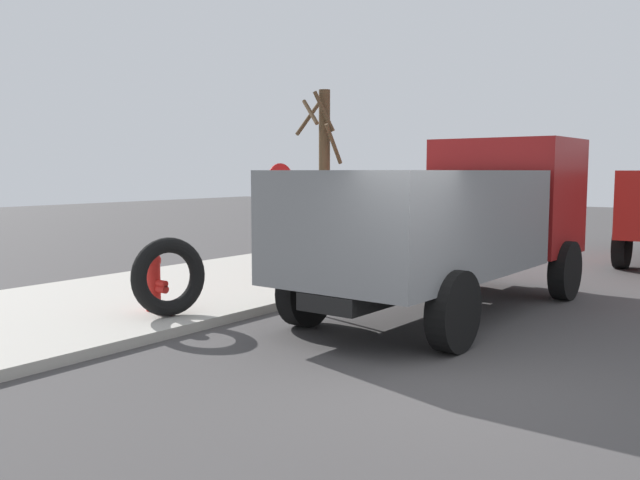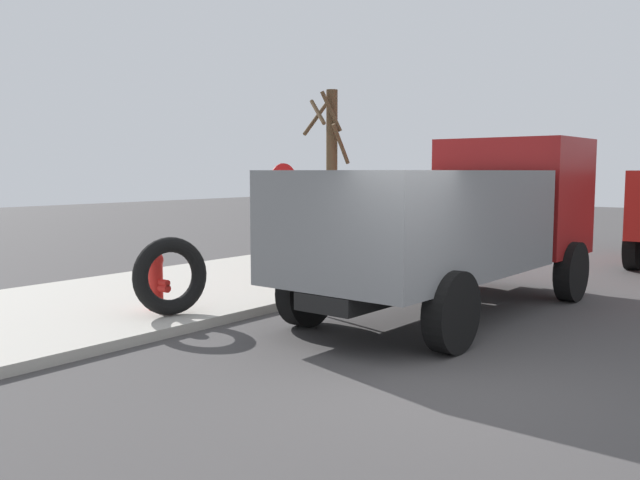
{
  "view_description": "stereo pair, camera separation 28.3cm",
  "coord_description": "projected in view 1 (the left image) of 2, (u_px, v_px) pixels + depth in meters",
  "views": [
    {
      "loc": [
        -6.89,
        -3.31,
        2.39
      ],
      "look_at": [
        1.1,
        2.59,
        1.37
      ],
      "focal_mm": 37.79,
      "sensor_mm": 36.0,
      "label": 1
    },
    {
      "loc": [
        -6.72,
        -3.54,
        2.39
      ],
      "look_at": [
        1.1,
        2.59,
        1.37
      ],
      "focal_mm": 37.79,
      "sensor_mm": 36.0,
      "label": 2
    }
  ],
  "objects": [
    {
      "name": "fire_hydrant",
      "position": [
        153.0,
        280.0,
        10.77
      ],
      "size": [
        0.27,
        0.61,
        0.95
      ],
      "color": "red",
      "rests_on": "sidewalk_curb"
    },
    {
      "name": "sidewalk_curb",
      "position": [
        99.0,
        306.0,
        11.55
      ],
      "size": [
        36.0,
        5.0,
        0.15
      ],
      "primitive_type": "cube",
      "color": "#ADA89E",
      "rests_on": "ground"
    },
    {
      "name": "dump_truck_gray",
      "position": [
        454.0,
        217.0,
        11.47
      ],
      "size": [
        7.04,
        2.89,
        3.0
      ],
      "color": "slate",
      "rests_on": "ground"
    },
    {
      "name": "bare_tree",
      "position": [
        324.0,
        172.0,
        16.04
      ],
      "size": [
        1.05,
        0.9,
        4.15
      ],
      "color": "#4C3823",
      "rests_on": "sidewalk_curb"
    },
    {
      "name": "ground_plane",
      "position": [
        444.0,
        380.0,
        7.71
      ],
      "size": [
        80.0,
        80.0,
        0.0
      ],
      "primitive_type": "plane",
      "color": "#423F3F"
    },
    {
      "name": "loose_tire",
      "position": [
        169.0,
        277.0,
        10.37
      ],
      "size": [
        1.26,
        0.62,
        1.23
      ],
      "primitive_type": "torus",
      "rotation": [
        1.52,
        0.0,
        -0.27
      ],
      "color": "black",
      "rests_on": "sidewalk_curb"
    },
    {
      "name": "stop_sign",
      "position": [
        280.0,
        204.0,
        11.88
      ],
      "size": [
        0.76,
        0.08,
        2.37
      ],
      "color": "gray",
      "rests_on": "sidewalk_curb"
    }
  ]
}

